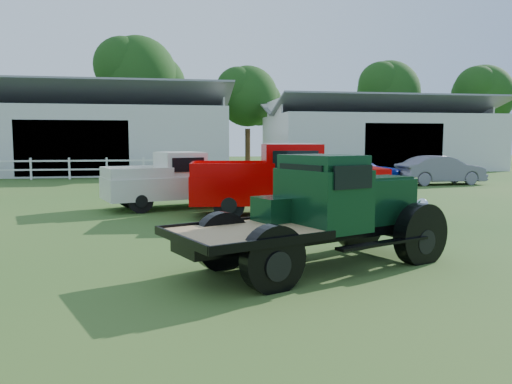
{
  "coord_description": "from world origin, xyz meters",
  "views": [
    {
      "loc": [
        -1.54,
        -8.84,
        2.09
      ],
      "look_at": [
        0.2,
        1.2,
        1.05
      ],
      "focal_mm": 35.0,
      "sensor_mm": 36.0,
      "label": 1
    }
  ],
  "objects": [
    {
      "name": "ground",
      "position": [
        0.0,
        0.0,
        0.0
      ],
      "size": [
        120.0,
        120.0,
        0.0
      ],
      "primitive_type": "plane",
      "color": "#29571D"
    },
    {
      "name": "shed_left",
      "position": [
        -7.0,
        26.0,
        2.8
      ],
      "size": [
        18.8,
        10.2,
        5.6
      ],
      "primitive_type": null,
      "color": "silver",
      "rests_on": "ground"
    },
    {
      "name": "shed_right",
      "position": [
        14.0,
        27.0,
        2.6
      ],
      "size": [
        16.8,
        9.2,
        5.2
      ],
      "primitive_type": null,
      "color": "silver",
      "rests_on": "ground"
    },
    {
      "name": "fence_rail",
      "position": [
        -8.0,
        20.0,
        0.6
      ],
      "size": [
        14.2,
        0.16,
        1.2
      ],
      "primitive_type": null,
      "color": "white",
      "rests_on": "ground"
    },
    {
      "name": "tree_b",
      "position": [
        -4.0,
        34.0,
        5.75
      ],
      "size": [
        6.9,
        6.9,
        11.5
      ],
      "primitive_type": null,
      "color": "#1B3A11",
      "rests_on": "ground"
    },
    {
      "name": "tree_c",
      "position": [
        5.0,
        33.0,
        4.5
      ],
      "size": [
        5.4,
        5.4,
        9.0
      ],
      "primitive_type": null,
      "color": "#1B3A11",
      "rests_on": "ground"
    },
    {
      "name": "tree_d",
      "position": [
        18.0,
        34.0,
        5.0
      ],
      "size": [
        6.0,
        6.0,
        10.0
      ],
      "primitive_type": null,
      "color": "#1B3A11",
      "rests_on": "ground"
    },
    {
      "name": "tree_e",
      "position": [
        26.0,
        32.0,
        4.75
      ],
      "size": [
        5.7,
        5.7,
        9.5
      ],
      "primitive_type": null,
      "color": "#1B3A11",
      "rests_on": "ground"
    },
    {
      "name": "vintage_flatbed",
      "position": [
        0.86,
        -0.97,
        0.93
      ],
      "size": [
        5.07,
        3.54,
        1.87
      ],
      "primitive_type": null,
      "rotation": [
        0.0,
        0.0,
        0.4
      ],
      "color": "black",
      "rests_on": "ground"
    },
    {
      "name": "red_pickup",
      "position": [
        1.72,
        4.86,
        1.02
      ],
      "size": [
        5.81,
        2.74,
        2.05
      ],
      "primitive_type": null,
      "rotation": [
        0.0,
        0.0,
        -0.11
      ],
      "color": "#C40203",
      "rests_on": "ground"
    },
    {
      "name": "white_pickup",
      "position": [
        -1.31,
        7.07,
        0.86
      ],
      "size": [
        5.01,
        3.14,
        1.72
      ],
      "primitive_type": null,
      "rotation": [
        0.0,
        0.0,
        0.31
      ],
      "color": "silver",
      "rests_on": "ground"
    },
    {
      "name": "misc_car_blue",
      "position": [
        7.38,
        14.14,
        0.73
      ],
      "size": [
        4.63,
        3.47,
        1.47
      ],
      "primitive_type": "imported",
      "rotation": [
        0.0,
        0.0,
        1.11
      ],
      "color": "navy",
      "rests_on": "ground"
    },
    {
      "name": "misc_car_grey",
      "position": [
        11.4,
        13.4,
        0.7
      ],
      "size": [
        4.3,
        1.7,
        1.39
      ],
      "primitive_type": "imported",
      "rotation": [
        0.0,
        0.0,
        1.62
      ],
      "color": "slate",
      "rests_on": "ground"
    }
  ]
}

